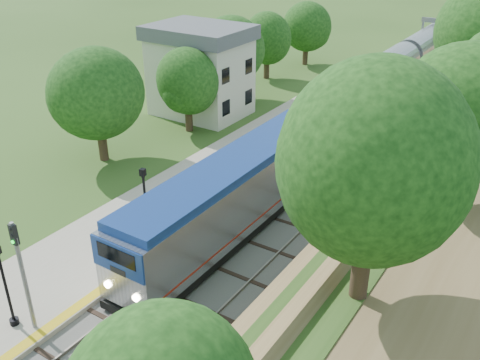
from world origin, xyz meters
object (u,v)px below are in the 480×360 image
Objects in this scene: signal_gantry at (459,34)px; lamppost_mid at (7,291)px; train at (473,24)px; lamppost_far at (146,209)px; signal_platform at (21,265)px; station_building at (200,70)px; signal_farside at (390,151)px.

lamppost_mid is at bearing -96.80° from signal_gantry.
signal_gantry reaches higher than train.
lamppost_far is (-3.40, -65.18, 0.05)m from train.
lamppost_mid is 0.77× the size of signal_platform.
lamppost_far is 0.81× the size of signal_platform.
lamppost_mid is (10.19, -27.66, -1.85)m from station_building.
signal_platform is (0.91, 0.36, 1.48)m from lamppost_mid.
signal_platform is (-5.37, -52.29, -1.10)m from signal_gantry.
station_building is at bearing -123.38° from signal_gantry.
lamppost_far is 14.96m from signal_farside.
station_building is 48.11m from train.
signal_platform reaches higher than train.
station_building is 1.58× the size of signal_platform.
signal_platform is at bearing -67.88° from station_building.
signal_gantry reaches higher than lamppost_far.
signal_gantry is at bearing 84.14° from signal_platform.
signal_platform is at bearing 21.59° from lamppost_mid.
lamppost_far is (10.60, -19.18, -1.75)m from station_building.
station_building is 29.53m from lamppost_mid.
train is at bearing 96.57° from signal_farside.
train is 32.67× the size of lamppost_far.
signal_farside is (9.60, 11.36, 1.59)m from lamppost_far.
signal_platform reaches higher than lamppost_far.
signal_platform is at bearing -95.86° from signal_gantry.
station_building reaches higher than lamppost_mid.
lamppost_mid is at bearing -92.75° from lamppost_far.
lamppost_far reaches higher than lamppost_mid.
lamppost_mid is 0.95× the size of lamppost_far.
signal_platform is (-2.90, -73.30, 1.43)m from train.
signal_gantry is at bearing 96.48° from signal_farside.
signal_farside is (6.20, -53.82, 1.64)m from train.
lamppost_far is at bearing -92.99° from train.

